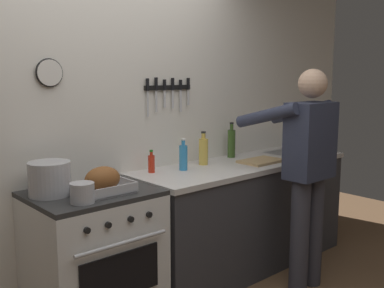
% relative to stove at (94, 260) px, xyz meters
% --- Properties ---
extents(wall_back, '(6.00, 0.13, 2.60)m').
position_rel_stove_xyz_m(wall_back, '(0.22, 0.36, 0.85)').
color(wall_back, white).
rests_on(wall_back, ground).
extents(counter_block, '(2.03, 0.65, 0.90)m').
position_rel_stove_xyz_m(counter_block, '(1.43, 0.00, 0.01)').
color(counter_block, '#38383D').
rests_on(counter_block, ground).
extents(stove, '(0.76, 0.67, 0.90)m').
position_rel_stove_xyz_m(stove, '(0.00, 0.00, 0.00)').
color(stove, white).
rests_on(stove, ground).
extents(person_cook, '(0.51, 0.63, 1.66)m').
position_rel_stove_xyz_m(person_cook, '(1.47, -0.57, 0.50)').
color(person_cook, '#383842').
rests_on(person_cook, ground).
extents(roasting_pan, '(0.35, 0.26, 0.17)m').
position_rel_stove_xyz_m(roasting_pan, '(0.03, -0.09, 0.52)').
color(roasting_pan, '#B7B7BC').
rests_on(roasting_pan, stove).
extents(stock_pot, '(0.25, 0.25, 0.20)m').
position_rel_stove_xyz_m(stock_pot, '(-0.23, 0.08, 0.55)').
color(stock_pot, '#B7B7BC').
rests_on(stock_pot, stove).
extents(saucepan, '(0.14, 0.14, 0.12)m').
position_rel_stove_xyz_m(saucepan, '(-0.16, -0.19, 0.51)').
color(saucepan, '#B7B7BC').
rests_on(saucepan, stove).
extents(cutting_board, '(0.36, 0.24, 0.02)m').
position_rel_stove_xyz_m(cutting_board, '(1.51, -0.10, 0.46)').
color(cutting_board, tan).
rests_on(cutting_board, counter_block).
extents(bottle_dish_soap, '(0.06, 0.06, 0.24)m').
position_rel_stove_xyz_m(bottle_dish_soap, '(0.83, 0.09, 0.55)').
color(bottle_dish_soap, '#338CCC').
rests_on(bottle_dish_soap, counter_block).
extents(bottle_hot_sauce, '(0.05, 0.05, 0.17)m').
position_rel_stove_xyz_m(bottle_hot_sauce, '(0.60, 0.19, 0.52)').
color(bottle_hot_sauce, red).
rests_on(bottle_hot_sauce, counter_block).
extents(bottle_cooking_oil, '(0.07, 0.07, 0.27)m').
position_rel_stove_xyz_m(bottle_cooking_oil, '(1.09, 0.14, 0.56)').
color(bottle_cooking_oil, gold).
rests_on(bottle_cooking_oil, counter_block).
extents(bottle_olive_oil, '(0.07, 0.07, 0.31)m').
position_rel_stove_xyz_m(bottle_olive_oil, '(1.49, 0.21, 0.58)').
color(bottle_olive_oil, '#385623').
rests_on(bottle_olive_oil, counter_block).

